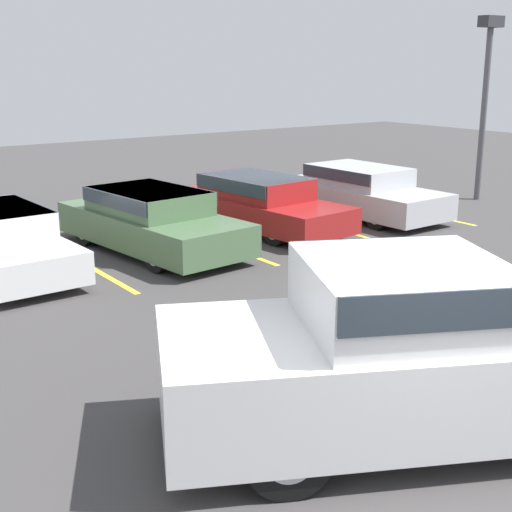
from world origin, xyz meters
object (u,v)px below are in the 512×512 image
at_px(pickup_truck, 427,350).
at_px(parked_sedan_c, 151,218).
at_px(parked_sedan_e, 360,190).
at_px(light_post, 486,82).
at_px(parked_sedan_d, 258,201).

distance_m(pickup_truck, parked_sedan_c, 8.49).
xyz_separation_m(parked_sedan_c, parked_sedan_e, (5.95, 0.06, -0.02)).
relative_size(parked_sedan_c, parked_sedan_e, 1.04).
xyz_separation_m(parked_sedan_e, light_post, (4.31, -0.31, 2.60)).
relative_size(parked_sedan_c, parked_sedan_d, 0.98).
xyz_separation_m(parked_sedan_d, light_post, (7.30, -0.61, 2.60)).
distance_m(parked_sedan_d, light_post, 7.77).
bearing_deg(parked_sedan_d, light_post, 79.55).
height_order(pickup_truck, parked_sedan_c, pickup_truck).
bearing_deg(light_post, parked_sedan_e, 175.83).
bearing_deg(light_post, parked_sedan_d, 175.25).
bearing_deg(pickup_truck, parked_sedan_c, 108.07).
bearing_deg(parked_sedan_d, parked_sedan_c, -88.85).
bearing_deg(parked_sedan_e, light_post, 83.97).
height_order(parked_sedan_d, light_post, light_post).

